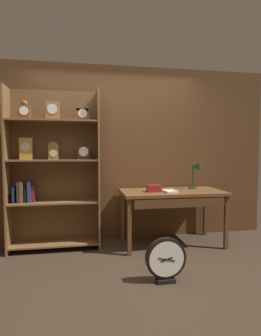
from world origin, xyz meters
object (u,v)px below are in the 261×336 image
object	(u,v)px
bookshelf	(53,167)
desk_lamp	(197,170)
round_clock_large	(166,260)
toolbox_small	(154,188)
open_repair_manual	(170,191)
workbench	(172,197)

from	to	relation	value
bookshelf	desk_lamp	distance (m)	2.06
round_clock_large	bookshelf	bearing A→B (deg)	136.39
desk_lamp	toolbox_small	world-z (taller)	desk_lamp
open_repair_manual	round_clock_large	xyz separation A→B (m)	(-0.34, -0.93, -0.55)
toolbox_small	bookshelf	bearing A→B (deg)	173.19
workbench	desk_lamp	distance (m)	0.57
bookshelf	workbench	bearing A→B (deg)	-4.47
workbench	open_repair_manual	size ratio (longest dim) A/B	6.51
workbench	desk_lamp	bearing A→B (deg)	19.45
bookshelf	round_clock_large	size ratio (longest dim) A/B	4.72
bookshelf	open_repair_manual	size ratio (longest dim) A/B	9.81
bookshelf	workbench	size ratio (longest dim) A/B	1.51
round_clock_large	desk_lamp	bearing A→B (deg)	54.38
workbench	open_repair_manual	bearing A→B (deg)	-126.57
desk_lamp	round_clock_large	xyz separation A→B (m)	(-0.84, -1.18, -0.81)
workbench	round_clock_large	bearing A→B (deg)	-112.19
bookshelf	workbench	xyz separation A→B (m)	(1.63, -0.13, -0.42)
workbench	toolbox_small	bearing A→B (deg)	-173.16
open_repair_manual	round_clock_large	world-z (taller)	open_repair_manual
workbench	round_clock_large	world-z (taller)	workbench
workbench	open_repair_manual	world-z (taller)	open_repair_manual
open_repair_manual	bookshelf	bearing A→B (deg)	165.25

